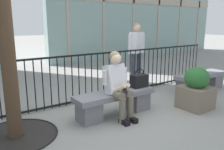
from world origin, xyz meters
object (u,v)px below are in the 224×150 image
object	(u,v)px
stone_bench	(115,101)
bystander_at_railing	(136,49)
planter	(196,89)
stone_bench_far	(201,80)
handbag_on_bench	(139,81)
seated_person_with_phone	(118,83)

from	to	relation	value
stone_bench	bystander_at_railing	world-z (taller)	bystander_at_railing
stone_bench	planter	xyz separation A→B (m)	(1.53, -0.66, 0.12)
stone_bench_far	planter	xyz separation A→B (m)	(-1.21, -0.71, 0.12)
stone_bench	planter	size ratio (longest dim) A/B	1.88
stone_bench	handbag_on_bench	world-z (taller)	handbag_on_bench
stone_bench_far	seated_person_with_phone	bearing A→B (deg)	-176.21
stone_bench	seated_person_with_phone	world-z (taller)	seated_person_with_phone
stone_bench	handbag_on_bench	xyz separation A→B (m)	(0.58, -0.01, 0.31)
handbag_on_bench	planter	world-z (taller)	planter
stone_bench	handbag_on_bench	distance (m)	0.66
seated_person_with_phone	bystander_at_railing	distance (m)	2.33
seated_person_with_phone	handbag_on_bench	xyz separation A→B (m)	(0.61, 0.12, -0.07)
bystander_at_railing	handbag_on_bench	bearing A→B (deg)	-128.99
seated_person_with_phone	handbag_on_bench	world-z (taller)	seated_person_with_phone
bystander_at_railing	stone_bench_far	size ratio (longest dim) A/B	1.07
handbag_on_bench	planter	distance (m)	1.16
seated_person_with_phone	stone_bench	bearing A→B (deg)	76.22
seated_person_with_phone	bystander_at_railing	bearing A→B (deg)	41.01
stone_bench	seated_person_with_phone	distance (m)	0.40
planter	handbag_on_bench	bearing A→B (deg)	145.83
handbag_on_bench	stone_bench_far	world-z (taller)	handbag_on_bench
planter	stone_bench_far	bearing A→B (deg)	30.36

